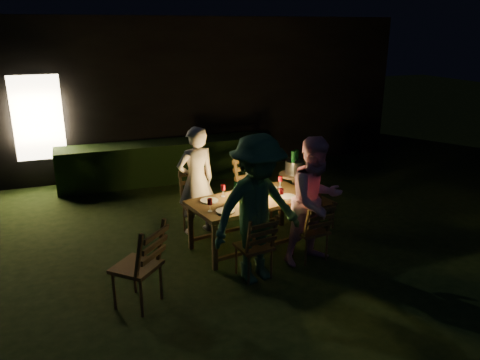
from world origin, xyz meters
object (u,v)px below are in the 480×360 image
object	(u,v)px
person_opp_right	(316,201)
chair_end	(318,211)
chair_far_left	(199,215)
dining_table	(252,203)
lantern	(253,186)
chair_near_right	(311,241)
bottle_table	(236,192)
side_table	(294,178)
bottle_bucket_a	(293,165)
chair_near_left	(255,257)
person_opp_left	(258,210)
chair_spare	(139,280)
bottle_bucket_b	(296,164)
chair_far_right	(254,201)
ice_bucket	(294,167)
person_house_side	(196,181)

from	to	relation	value
person_opp_right	chair_end	bearing A→B (deg)	46.39
chair_far_left	dining_table	bearing A→B (deg)	125.57
lantern	chair_near_right	bearing A→B (deg)	-52.80
bottle_table	side_table	bearing A→B (deg)	36.07
bottle_bucket_a	side_table	bearing A→B (deg)	38.66
chair_near_left	side_table	xyz separation A→B (m)	(1.43, 1.80, 0.32)
person_opp_right	chair_near_left	bearing A→B (deg)	176.73
chair_near_right	dining_table	bearing A→B (deg)	125.99
chair_end	bottle_table	xyz separation A→B (m)	(-1.45, -0.29, 0.58)
person_opp_left	bottle_table	world-z (taller)	person_opp_left
chair_spare	bottle_bucket_b	size ratio (longest dim) A/B	3.25
chair_near_left	side_table	size ratio (longest dim) A/B	1.33
chair_far_left	lantern	distance (m)	1.05
lantern	side_table	xyz separation A→B (m)	(1.10, 0.90, -0.28)
dining_table	chair_far_right	size ratio (longest dim) A/B	1.74
lantern	ice_bucket	bearing A→B (deg)	39.31
chair_near_left	bottle_bucket_a	bearing A→B (deg)	42.91
chair_far_left	person_house_side	world-z (taller)	person_house_side
lantern	ice_bucket	size ratio (longest dim) A/B	1.17
chair_near_left	ice_bucket	world-z (taller)	chair_near_left
ice_bucket	bottle_table	bearing A→B (deg)	-143.93
chair_spare	side_table	world-z (taller)	chair_spare
dining_table	chair_near_right	xyz separation A→B (m)	(0.59, -0.67, -0.37)
chair_near_right	bottle_bucket_a	world-z (taller)	bottle_bucket_a
side_table	bottle_bucket_a	distance (m)	0.25
chair_far_right	lantern	size ratio (longest dim) A/B	3.05
chair_near_right	chair_near_left	bearing A→B (deg)	-174.26
chair_end	bottle_bucket_b	bearing A→B (deg)	170.28
chair_spare	ice_bucket	xyz separation A→B (m)	(2.87, 1.93, 0.47)
person_house_side	chair_near_left	bearing A→B (deg)	89.97
chair_spare	bottle_table	world-z (taller)	chair_spare
lantern	bottle_table	xyz separation A→B (m)	(-0.28, -0.11, -0.02)
dining_table	bottle_table	size ratio (longest dim) A/B	6.61
bottle_table	chair_far_right	bearing A→B (deg)	55.30
person_opp_left	bottle_bucket_a	xyz separation A→B (m)	(1.37, 1.81, -0.09)
chair_near_right	lantern	size ratio (longest dim) A/B	2.56
dining_table	ice_bucket	xyz separation A→B (m)	(1.14, 0.96, 0.14)
chair_near_left	chair_far_left	size ratio (longest dim) A/B	0.91
chair_far_right	chair_spare	size ratio (longest dim) A/B	1.02
person_opp_right	bottle_bucket_b	xyz separation A→B (m)	(0.59, 1.72, -0.02)
bottle_table	ice_bucket	bearing A→B (deg)	36.07
dining_table	lantern	xyz separation A→B (m)	(0.04, 0.06, 0.23)
chair_near_left	chair_end	size ratio (longest dim) A/B	0.99
chair_near_right	chair_far_left	distance (m)	1.78
chair_far_right	person_house_side	distance (m)	1.12
person_house_side	person_opp_right	bearing A→B (deg)	118.76
dining_table	person_opp_right	bearing A→B (deg)	-61.24
lantern	bottle_table	world-z (taller)	lantern
chair_spare	lantern	bearing A→B (deg)	-15.89
dining_table	chair_end	xyz separation A→B (m)	(1.21, 0.24, -0.37)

